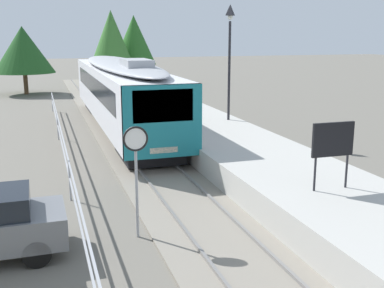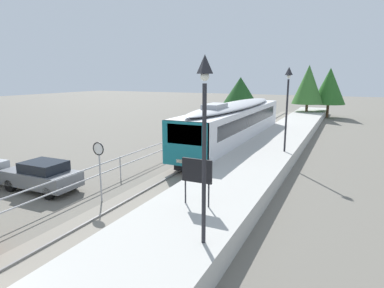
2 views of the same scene
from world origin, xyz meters
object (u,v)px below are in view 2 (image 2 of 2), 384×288
platform_lamp_near_end (204,116)px  parked_hatchback_grey (42,176)px  platform_notice_board (197,172)px  speed_limit_sign (99,157)px  platform_lamp_mid_platform (288,93)px  commuter_train (235,122)px

platform_lamp_near_end → parked_hatchback_grey: bearing=164.0°
platform_notice_board → speed_limit_sign: (-5.09, 0.50, -0.06)m
platform_lamp_near_end → platform_lamp_mid_platform: same height
platform_lamp_mid_platform → speed_limit_sign: (-6.45, -10.15, -2.50)m
platform_lamp_near_end → platform_lamp_mid_platform: size_ratio=1.00×
platform_lamp_near_end → speed_limit_sign: platform_lamp_near_end is taller
platform_lamp_near_end → platform_lamp_mid_platform: (0.00, 13.17, 0.00)m
platform_notice_board → speed_limit_sign: 5.11m
platform_notice_board → parked_hatchback_grey: (-8.74, 0.38, -1.40)m
platform_lamp_near_end → platform_lamp_mid_platform: 13.17m
commuter_train → speed_limit_sign: size_ratio=6.47×
commuter_train → platform_lamp_near_end: 17.56m
platform_lamp_mid_platform → speed_limit_sign: bearing=-122.4°
platform_lamp_near_end → commuter_train: bearing=105.2°
commuter_train → speed_limit_sign: (-1.89, -13.76, -0.02)m
speed_limit_sign → parked_hatchback_grey: size_ratio=0.70×
platform_lamp_near_end → parked_hatchback_grey: 11.19m
platform_lamp_near_end → parked_hatchback_grey: platform_lamp_near_end is taller
platform_notice_board → platform_lamp_near_end: bearing=-61.5°
speed_limit_sign → parked_hatchback_grey: (-3.65, -0.12, -1.33)m
platform_notice_board → parked_hatchback_grey: platform_notice_board is taller
platform_notice_board → speed_limit_sign: size_ratio=0.64×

